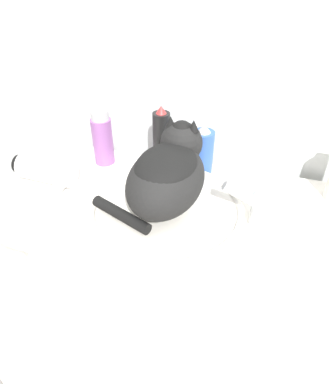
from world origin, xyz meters
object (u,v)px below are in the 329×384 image
object	(u,v)px
hairspray_can_black	(161,142)
mouthwash_bottle	(102,138)
faucet	(257,204)
hair_dryer	(47,170)
cat	(168,172)
spray_bottle_trigger	(202,154)

from	to	relation	value
hairspray_can_black	mouthwash_bottle	world-z (taller)	hairspray_can_black
faucet	hair_dryer	bearing A→B (deg)	-12.28
cat	faucet	world-z (taller)	cat
hairspray_can_black	hair_dryer	distance (m)	0.34
cat	hair_dryer	size ratio (longest dim) A/B	1.56
hairspray_can_black	mouthwash_bottle	distance (m)	0.19
faucet	mouthwash_bottle	world-z (taller)	mouthwash_bottle
mouthwash_bottle	hairspray_can_black	bearing A→B (deg)	-0.00
faucet	spray_bottle_trigger	size ratio (longest dim) A/B	0.73
spray_bottle_trigger	faucet	bearing A→B (deg)	-45.16
faucet	mouthwash_bottle	xyz separation A→B (m)	(-0.48, 0.17, 0.02)
cat	spray_bottle_trigger	xyz separation A→B (m)	(0.05, 0.19, -0.05)
spray_bottle_trigger	mouthwash_bottle	xyz separation A→B (m)	(-0.31, 0.00, 0.01)
hairspray_can_black	hair_dryer	xyz separation A→B (m)	(-0.31, -0.15, -0.06)
spray_bottle_trigger	mouthwash_bottle	distance (m)	0.31
cat	spray_bottle_trigger	size ratio (longest dim) A/B	1.72
cat	faucet	distance (m)	0.23
cat	hairspray_can_black	distance (m)	0.21
faucet	hair_dryer	xyz separation A→B (m)	(-0.60, 0.02, -0.03)
faucet	spray_bottle_trigger	world-z (taller)	spray_bottle_trigger
hairspray_can_black	hair_dryer	world-z (taller)	hairspray_can_black
spray_bottle_trigger	hair_dryer	bearing A→B (deg)	-161.18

